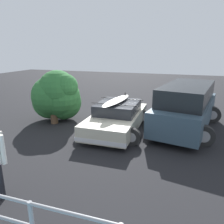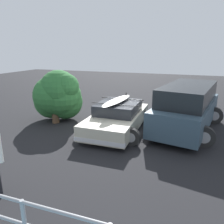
% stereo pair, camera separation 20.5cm
% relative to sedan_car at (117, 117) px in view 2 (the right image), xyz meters
% --- Properties ---
extents(ground_plane, '(44.00, 44.00, 0.02)m').
position_rel_sedan_car_xyz_m(ground_plane, '(-0.11, -0.26, -0.57)').
color(ground_plane, black).
rests_on(ground_plane, ground).
extents(sedan_car, '(2.49, 3.99, 1.43)m').
position_rel_sedan_car_xyz_m(sedan_car, '(0.00, 0.00, 0.00)').
color(sedan_car, '#B7B29E').
rests_on(sedan_car, ground).
extents(suv_car, '(3.07, 5.11, 1.88)m').
position_rel_sedan_car_xyz_m(suv_car, '(-2.64, -1.08, 0.40)').
color(suv_car, '#334756').
rests_on(suv_car, ground).
extents(bush_near_left, '(2.30, 2.00, 2.36)m').
position_rel_sedan_car_xyz_m(bush_near_left, '(2.95, -0.28, 0.64)').
color(bush_near_left, brown).
rests_on(bush_near_left, ground).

